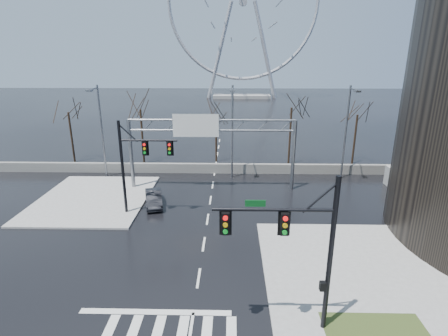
{
  "coord_description": "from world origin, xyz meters",
  "views": [
    {
      "loc": [
        1.95,
        -18.05,
        12.84
      ],
      "look_at": [
        1.33,
        9.4,
        4.0
      ],
      "focal_mm": 28.0,
      "sensor_mm": 36.0,
      "label": 1
    }
  ],
  "objects_px": {
    "car": "(154,198)",
    "ferris_wheel": "(243,9)",
    "signal_mast_far": "(135,159)",
    "signal_mast_near": "(302,241)",
    "sign_gantry": "(208,139)"
  },
  "relations": [
    {
      "from": "sign_gantry",
      "to": "car",
      "type": "bearing_deg",
      "value": -137.89
    },
    {
      "from": "signal_mast_near",
      "to": "car",
      "type": "distance_m",
      "value": 18.44
    },
    {
      "from": "signal_mast_far",
      "to": "car",
      "type": "bearing_deg",
      "value": 64.91
    },
    {
      "from": "signal_mast_near",
      "to": "signal_mast_far",
      "type": "distance_m",
      "value": 17.03
    },
    {
      "from": "ferris_wheel",
      "to": "sign_gantry",
      "type": "bearing_deg",
      "value": -93.84
    },
    {
      "from": "sign_gantry",
      "to": "ferris_wheel",
      "type": "distance_m",
      "value": 82.91
    },
    {
      "from": "signal_mast_far",
      "to": "car",
      "type": "distance_m",
      "value": 4.62
    },
    {
      "from": "car",
      "to": "ferris_wheel",
      "type": "bearing_deg",
      "value": 68.32
    },
    {
      "from": "signal_mast_near",
      "to": "sign_gantry",
      "type": "xyz_separation_m",
      "value": [
        -5.52,
        19.0,
        0.31
      ]
    },
    {
      "from": "signal_mast_far",
      "to": "car",
      "type": "relative_size",
      "value": 2.0
    },
    {
      "from": "ferris_wheel",
      "to": "car",
      "type": "height_order",
      "value": "ferris_wheel"
    },
    {
      "from": "sign_gantry",
      "to": "signal_mast_near",
      "type": "bearing_deg",
      "value": -73.81
    },
    {
      "from": "signal_mast_far",
      "to": "sign_gantry",
      "type": "distance_m",
      "value": 8.14
    },
    {
      "from": "signal_mast_near",
      "to": "sign_gantry",
      "type": "distance_m",
      "value": 19.79
    },
    {
      "from": "signal_mast_near",
      "to": "sign_gantry",
      "type": "bearing_deg",
      "value": 106.19
    }
  ]
}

